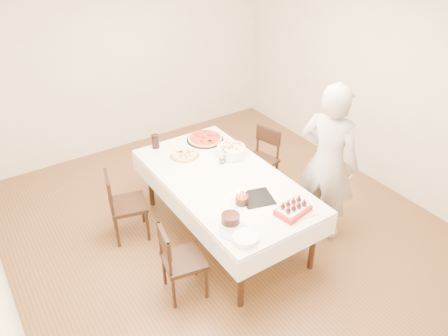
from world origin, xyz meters
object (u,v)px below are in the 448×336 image
chair_right_savory (259,162)px  strawberry_box (293,209)px  person (328,163)px  taper_candle (222,153)px  pizza_pepperoni (205,139)px  dining_table (224,207)px  pizza_white (184,155)px  layer_cake (231,219)px  birthday_cake (242,197)px  chair_left_dessert (184,260)px  cola_glass (155,141)px  pasta_bowl (231,151)px  chair_left_savory (128,205)px

chair_right_savory → strawberry_box: strawberry_box is taller
person → taper_candle: 1.13m
pizza_pepperoni → chair_right_savory: bearing=-29.2°
dining_table → pizza_white: size_ratio=6.54×
pizza_white → layer_cake: layer_cake is taller
layer_cake → chair_right_savory: bearing=43.0°
chair_right_savory → birthday_cake: (-0.95, -0.94, 0.42)m
layer_cake → strawberry_box: size_ratio=0.67×
chair_left_dessert → taper_candle: taper_candle is taller
cola_glass → chair_right_savory: bearing=-23.1°
dining_table → person: bearing=-29.7°
person → layer_cake: 1.30m
pasta_bowl → layer_cake: bearing=-124.7°
chair_right_savory → birthday_cake: size_ratio=6.13×
chair_left_savory → pizza_pepperoni: size_ratio=1.84×
pizza_white → layer_cake: 1.28m
pizza_pepperoni → strawberry_box: size_ratio=1.39×
pizza_white → pasta_bowl: bearing=-31.0°
cola_glass → birthday_cake: size_ratio=1.22×
pasta_bowl → strawberry_box: bearing=-95.5°
pasta_bowl → taper_candle: 0.21m
pizza_white → taper_candle: size_ratio=1.26×
birthday_cake → pizza_white: bearing=91.3°
chair_right_savory → taper_candle: (-0.71, -0.22, 0.47)m
taper_candle → person: bearing=-45.1°
chair_right_savory → chair_left_dessert: (-1.63, -0.98, -0.01)m
chair_left_dessert → pasta_bowl: (1.10, 0.84, 0.41)m
chair_right_savory → chair_left_dessert: bearing=-165.4°
chair_left_savory → taper_candle: 1.16m
chair_left_dessert → chair_left_savory: bearing=-73.8°
chair_left_savory → strawberry_box: 1.82m
birthday_cake → cola_glass: bearing=98.1°
dining_table → strawberry_box: size_ratio=6.63×
pizza_white → layer_cake: bearing=-100.2°
taper_candle → pizza_pepperoni: bearing=77.5°
person → pasta_bowl: (-0.62, 0.89, -0.08)m
chair_left_savory → pizza_white: (0.75, 0.05, 0.36)m
strawberry_box → dining_table: bearing=104.3°
cola_glass → strawberry_box: bearing=-74.0°
pizza_white → cola_glass: size_ratio=1.99×
dining_table → chair_right_savory: (0.85, 0.49, 0.04)m
layer_cake → pizza_white: bearing=79.8°
chair_left_dessert → strawberry_box: strawberry_box is taller
chair_left_savory → pasta_bowl: size_ratio=2.57×
birthday_cake → chair_left_dessert: bearing=-176.8°
layer_cake → strawberry_box: layer_cake is taller
person → chair_left_savory: bearing=37.8°
dining_table → cola_glass: bearing=107.3°
pasta_bowl → layer_cake: (-0.68, -0.98, -0.01)m
dining_table → taper_candle: size_ratio=8.25×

